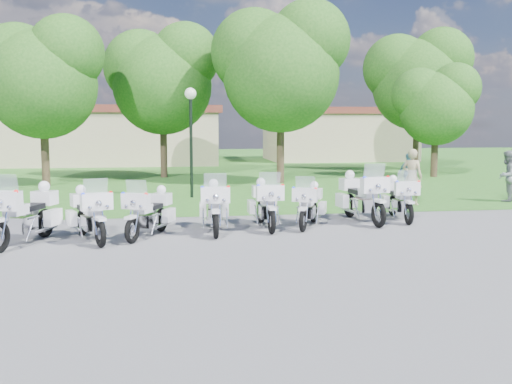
{
  "coord_description": "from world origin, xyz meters",
  "views": [
    {
      "loc": [
        -1.97,
        -14.22,
        2.79
      ],
      "look_at": [
        0.25,
        1.2,
        0.95
      ],
      "focal_mm": 40.0,
      "sensor_mm": 36.0,
      "label": 1
    }
  ],
  "objects": [
    {
      "name": "motorcycle_0",
      "position": [
        -5.43,
        -0.35,
        0.72
      ],
      "size": [
        1.36,
        2.46,
        1.72
      ],
      "rotation": [
        0.0,
        0.0,
        2.81
      ],
      "color": "black",
      "rests_on": "ground"
    },
    {
      "name": "grass_lawn",
      "position": [
        0.0,
        27.0,
        0.0
      ],
      "size": [
        100.0,
        48.0,
        0.01
      ],
      "primitive_type": "cube",
      "color": "#2B6620",
      "rests_on": "ground"
    },
    {
      "name": "bystander_c",
      "position": [
        7.51,
        7.81,
        0.82
      ],
      "size": [
        1.01,
        0.53,
        1.64
      ],
      "primitive_type": "imported",
      "rotation": [
        0.0,
        0.0,
        3.28
      ],
      "color": "teal",
      "rests_on": "ground"
    },
    {
      "name": "motorcycle_5",
      "position": [
        1.71,
        0.96,
        0.61
      ],
      "size": [
        1.26,
        2.01,
        1.45
      ],
      "rotation": [
        0.0,
        0.0,
        2.72
      ],
      "color": "black",
      "rests_on": "ground"
    },
    {
      "name": "bystander_a",
      "position": [
        6.24,
        4.57,
        0.98
      ],
      "size": [
        0.84,
        0.83,
        1.96
      ],
      "primitive_type": "imported",
      "rotation": [
        0.0,
        0.0,
        2.4
      ],
      "color": "tan",
      "rests_on": "ground"
    },
    {
      "name": "tree_1",
      "position": [
        -2.55,
        16.49,
        5.34
      ],
      "size": [
        6.06,
        5.17,
        8.08
      ],
      "color": "#38281C",
      "rests_on": "ground"
    },
    {
      "name": "tree_0",
      "position": [
        -7.83,
        12.9,
        5.07
      ],
      "size": [
        5.74,
        4.9,
        7.66
      ],
      "color": "#38281C",
      "rests_on": "ground"
    },
    {
      "name": "lamp_post",
      "position": [
        -1.31,
        7.73,
        3.16
      ],
      "size": [
        0.44,
        0.44,
        4.19
      ],
      "color": "black",
      "rests_on": "ground"
    },
    {
      "name": "ground",
      "position": [
        0.0,
        0.0,
        0.0
      ],
      "size": [
        100.0,
        100.0,
        0.0
      ],
      "primitive_type": "plane",
      "color": "slate",
      "rests_on": "ground"
    },
    {
      "name": "motorcycle_3",
      "position": [
        -0.94,
        0.6,
        0.67
      ],
      "size": [
        0.83,
        2.39,
        1.6
      ],
      "rotation": [
        0.0,
        0.0,
        3.1
      ],
      "color": "black",
      "rests_on": "ground"
    },
    {
      "name": "building_west",
      "position": [
        -6.0,
        28.0,
        2.07
      ],
      "size": [
        14.56,
        8.32,
        4.1
      ],
      "color": "tan",
      "rests_on": "ground"
    },
    {
      "name": "building_east",
      "position": [
        11.0,
        30.0,
        2.07
      ],
      "size": [
        11.44,
        7.28,
        4.1
      ],
      "color": "tan",
      "rests_on": "ground"
    },
    {
      "name": "motorcycle_4",
      "position": [
        0.47,
        0.97,
        0.66
      ],
      "size": [
        0.78,
        2.36,
        1.58
      ],
      "rotation": [
        0.0,
        0.0,
        3.15
      ],
      "color": "black",
      "rests_on": "ground"
    },
    {
      "name": "tree_4",
      "position": [
        12.98,
        19.76,
        5.76
      ],
      "size": [
        6.53,
        5.58,
        8.71
      ],
      "color": "#38281C",
      "rests_on": "ground"
    },
    {
      "name": "motorcycle_2",
      "position": [
        -2.6,
        0.14,
        0.62
      ],
      "size": [
        1.29,
        2.07,
        1.49
      ],
      "rotation": [
        0.0,
        0.0,
        2.72
      ],
      "color": "black",
      "rests_on": "ground"
    },
    {
      "name": "motorcycle_1",
      "position": [
        -4.04,
        -0.15,
        0.66
      ],
      "size": [
        1.32,
        2.21,
        1.57
      ],
      "rotation": [
        0.0,
        0.0,
        3.53
      ],
      "color": "black",
      "rests_on": "ground"
    },
    {
      "name": "tree_3",
      "position": [
        11.82,
        14.66,
        3.99
      ],
      "size": [
        4.53,
        3.87,
        6.04
      ],
      "color": "#38281C",
      "rests_on": "ground"
    },
    {
      "name": "bystander_b",
      "position": [
        10.01,
        4.89,
        0.93
      ],
      "size": [
        1.14,
        1.08,
        1.86
      ],
      "primitive_type": "imported",
      "rotation": [
        0.0,
        0.0,
        -2.57
      ],
      "color": "slate",
      "rests_on": "ground"
    },
    {
      "name": "tree_2",
      "position": [
        3.05,
        12.74,
        5.7
      ],
      "size": [
        6.46,
        5.51,
        8.61
      ],
      "color": "#38281C",
      "rests_on": "ground"
    },
    {
      "name": "motorcycle_7",
      "position": [
        4.61,
        1.71,
        0.64
      ],
      "size": [
        0.88,
        2.28,
        1.53
      ],
      "rotation": [
        0.0,
        0.0,
        3.04
      ],
      "color": "black",
      "rests_on": "ground"
    },
    {
      "name": "motorcycle_6",
      "position": [
        3.38,
        1.54,
        0.73
      ],
      "size": [
        1.05,
        2.59,
        1.74
      ],
      "rotation": [
        0.0,
        0.0,
        3.27
      ],
      "color": "black",
      "rests_on": "ground"
    }
  ]
}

